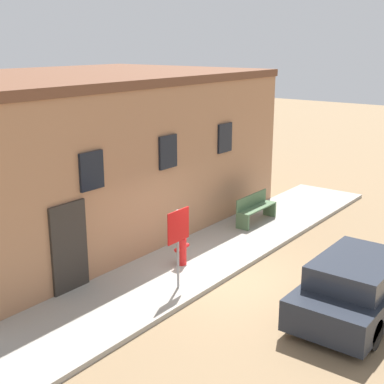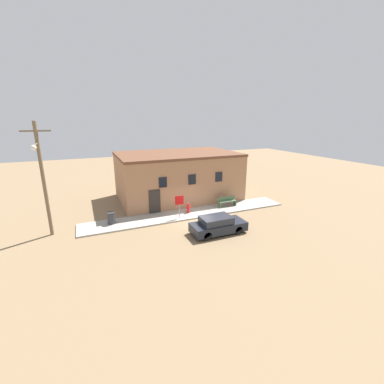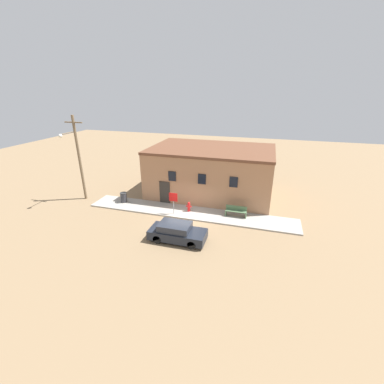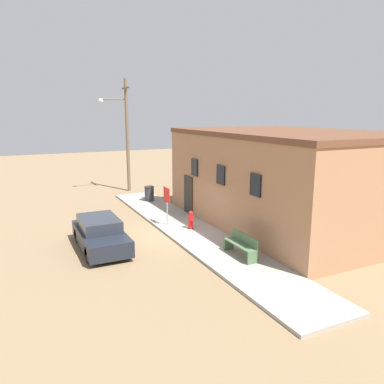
# 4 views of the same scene
# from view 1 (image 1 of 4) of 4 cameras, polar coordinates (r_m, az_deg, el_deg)

# --- Properties ---
(ground_plane) EXTENTS (80.00, 80.00, 0.00)m
(ground_plane) POSITION_cam_1_polar(r_m,az_deg,el_deg) (13.29, 3.76, -9.44)
(ground_plane) COLOR #846B4C
(sidewalk) EXTENTS (18.28, 2.51, 0.12)m
(sidewalk) POSITION_cam_1_polar(r_m,az_deg,el_deg) (13.93, -0.58, -7.92)
(sidewalk) COLOR #9E998E
(sidewalk) RESTS_ON ground
(brick_building) EXTENTS (11.86, 7.68, 4.75)m
(brick_building) POSITION_cam_1_polar(r_m,az_deg,el_deg) (17.14, -12.44, 4.36)
(brick_building) COLOR #A87551
(brick_building) RESTS_ON ground
(fire_hydrant) EXTENTS (0.50, 0.24, 0.88)m
(fire_hydrant) POSITION_cam_1_polar(r_m,az_deg,el_deg) (13.73, -1.09, -6.04)
(fire_hydrant) COLOR red
(fire_hydrant) RESTS_ON sidewalk
(stop_sign) EXTENTS (0.75, 0.06, 1.90)m
(stop_sign) POSITION_cam_1_polar(r_m,az_deg,el_deg) (12.14, -1.48, -4.50)
(stop_sign) COLOR gray
(stop_sign) RESTS_ON sidewalk
(bench) EXTENTS (1.74, 0.44, 0.89)m
(bench) POSITION_cam_1_polar(r_m,az_deg,el_deg) (17.02, 6.76, -1.73)
(bench) COLOR #4C6B47
(bench) RESTS_ON sidewalk
(parked_car) EXTENTS (4.04, 1.71, 1.31)m
(parked_car) POSITION_cam_1_polar(r_m,az_deg,el_deg) (12.12, 17.37, -9.49)
(parked_car) COLOR black
(parked_car) RESTS_ON ground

